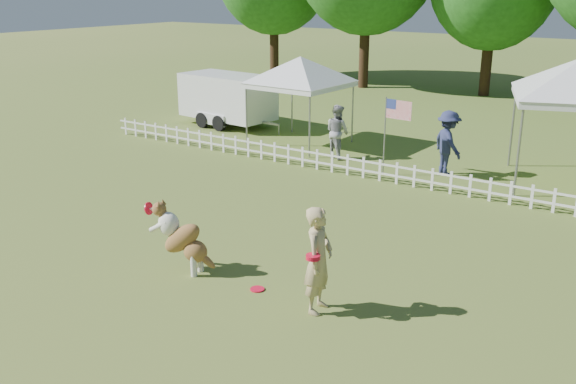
% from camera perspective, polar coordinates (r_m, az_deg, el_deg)
% --- Properties ---
extents(ground, '(120.00, 120.00, 0.00)m').
position_cam_1_polar(ground, '(11.67, -4.24, -7.95)').
color(ground, '#3B5F1E').
rests_on(ground, ground).
extents(picket_fence, '(22.00, 0.08, 0.60)m').
position_cam_1_polar(picket_fence, '(17.21, 10.40, 1.51)').
color(picket_fence, white).
rests_on(picket_fence, ground).
extents(handler, '(0.54, 0.72, 1.79)m').
position_cam_1_polar(handler, '(10.32, 2.74, -6.05)').
color(handler, tan).
rests_on(handler, ground).
extents(dog, '(1.32, 0.65, 1.31)m').
position_cam_1_polar(dog, '(11.94, -9.31, -4.10)').
color(dog, brown).
rests_on(dog, ground).
extents(frisbee_on_turf, '(0.30, 0.30, 0.02)m').
position_cam_1_polar(frisbee_on_turf, '(11.36, -2.75, -8.62)').
color(frisbee_on_turf, red).
rests_on(frisbee_on_turf, ground).
extents(canopy_tent_left, '(2.84, 2.84, 2.82)m').
position_cam_1_polar(canopy_tent_left, '(21.25, 1.09, 8.01)').
color(canopy_tent_left, white).
rests_on(canopy_tent_left, ground).
extents(cargo_trailer, '(4.59, 2.35, 1.95)m').
position_cam_1_polar(cargo_trailer, '(24.36, -5.39, 8.18)').
color(cargo_trailer, white).
rests_on(cargo_trailer, ground).
extents(flag_pole, '(0.85, 0.18, 2.20)m').
position_cam_1_polar(flag_pole, '(17.90, 8.58, 4.89)').
color(flag_pole, gray).
rests_on(flag_pole, ground).
extents(spectator_a, '(0.96, 0.85, 1.65)m').
position_cam_1_polar(spectator_a, '(19.65, 4.41, 5.38)').
color(spectator_a, '#98979C').
rests_on(spectator_a, ground).
extents(spectator_b, '(1.32, 1.26, 1.80)m').
position_cam_1_polar(spectator_b, '(18.37, 14.02, 4.25)').
color(spectator_b, '#252B50').
rests_on(spectator_b, ground).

